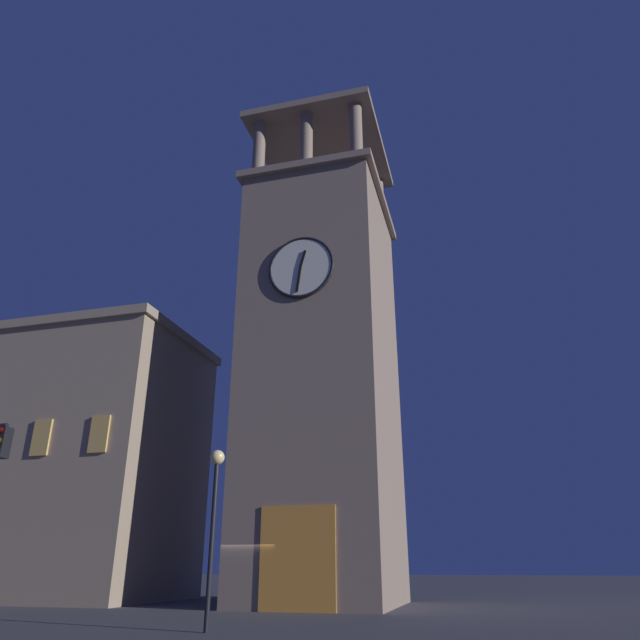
% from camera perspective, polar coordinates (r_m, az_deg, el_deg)
% --- Properties ---
extents(ground_plane, '(200.00, 200.00, 0.00)m').
position_cam_1_polar(ground_plane, '(27.35, -6.51, -26.13)').
color(ground_plane, '#424247').
extents(clocktower, '(7.38, 8.91, 28.73)m').
position_cam_1_polar(clocktower, '(31.01, 0.33, -4.94)').
color(clocktower, gray).
rests_on(clocktower, ground_plane).
extents(adjacent_wing_building, '(16.90, 9.30, 14.27)m').
position_cam_1_polar(adjacent_wing_building, '(38.28, -25.12, -12.44)').
color(adjacent_wing_building, gray).
rests_on(adjacent_wing_building, ground_plane).
extents(street_lamp, '(0.44, 0.44, 4.96)m').
position_cam_1_polar(street_lamp, '(18.47, -10.19, -16.85)').
color(street_lamp, black).
rests_on(street_lamp, ground_plane).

